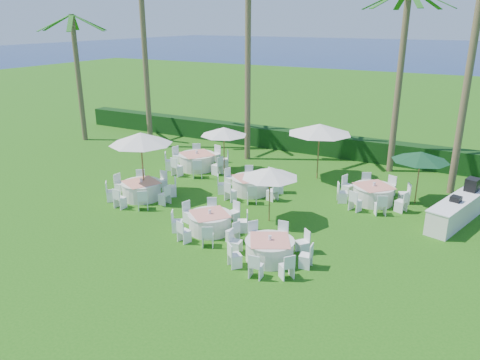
% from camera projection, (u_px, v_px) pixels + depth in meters
% --- Properties ---
extents(ground, '(120.00, 120.00, 0.00)m').
position_uv_depth(ground, '(200.00, 225.00, 18.29)').
color(ground, '#1D590F').
rests_on(ground, ground).
extents(hedge, '(34.00, 1.00, 1.20)m').
position_uv_depth(hedge, '(310.00, 142.00, 28.03)').
color(hedge, black).
rests_on(hedge, ground).
extents(ocean, '(260.00, 260.00, 0.00)m').
position_uv_depth(ocean, '(456.00, 55.00, 102.75)').
color(ocean, '#081A53').
rests_on(ocean, ground).
extents(banquet_table_a, '(3.08, 3.08, 0.93)m').
position_uv_depth(banquet_table_a, '(142.00, 190.00, 20.88)').
color(banquet_table_a, silver).
rests_on(banquet_table_a, ground).
extents(banquet_table_b, '(2.85, 2.85, 0.88)m').
position_uv_depth(banquet_table_b, '(210.00, 222.00, 17.63)').
color(banquet_table_b, silver).
rests_on(banquet_table_b, ground).
extents(banquet_table_c, '(2.90, 2.90, 0.88)m').
position_uv_depth(banquet_table_c, '(270.00, 249.00, 15.55)').
color(banquet_table_c, silver).
rests_on(banquet_table_c, ground).
extents(banquet_table_d, '(3.38, 3.38, 1.01)m').
position_uv_depth(banquet_table_d, '(197.00, 161.00, 24.94)').
color(banquet_table_d, silver).
rests_on(banquet_table_d, ground).
extents(banquet_table_e, '(3.04, 3.04, 0.93)m').
position_uv_depth(banquet_table_e, '(250.00, 185.00, 21.52)').
color(banquet_table_e, silver).
rests_on(banquet_table_e, ground).
extents(banquet_table_f, '(3.06, 3.06, 0.94)m').
position_uv_depth(banquet_table_f, '(373.00, 194.00, 20.38)').
color(banquet_table_f, silver).
rests_on(banquet_table_f, ground).
extents(umbrella_a, '(2.78, 2.78, 2.97)m').
position_uv_depth(umbrella_a, '(141.00, 138.00, 20.35)').
color(umbrella_a, brown).
rests_on(umbrella_a, ground).
extents(umbrella_b, '(2.24, 2.24, 2.22)m').
position_uv_depth(umbrella_b, '(270.00, 173.00, 18.01)').
color(umbrella_b, brown).
rests_on(umbrella_b, ground).
extents(umbrella_c, '(2.41, 2.41, 2.39)m').
position_uv_depth(umbrella_c, '(224.00, 131.00, 23.89)').
color(umbrella_c, brown).
rests_on(umbrella_c, ground).
extents(umbrella_d, '(3.16, 3.16, 2.80)m').
position_uv_depth(umbrella_d, '(320.00, 129.00, 22.78)').
color(umbrella_d, brown).
rests_on(umbrella_d, ground).
extents(umbrella_green, '(2.41, 2.41, 2.33)m').
position_uv_depth(umbrella_green, '(421.00, 156.00, 19.78)').
color(umbrella_green, brown).
rests_on(umbrella_green, ground).
extents(buffet_table, '(2.01, 4.31, 1.50)m').
position_uv_depth(buffet_table, '(458.00, 209.00, 18.46)').
color(buffet_table, silver).
rests_on(buffet_table, ground).
extents(palm_a, '(4.17, 4.40, 11.35)m').
position_uv_depth(palm_a, '(144.00, 45.00, 27.46)').
color(palm_a, brown).
rests_on(palm_a, ground).
extents(palm_b, '(4.24, 4.37, 10.05)m').
position_uv_depth(palm_b, '(248.00, 61.00, 25.11)').
color(palm_b, brown).
rests_on(palm_b, ground).
extents(palm_d, '(4.40, 4.11, 9.06)m').
position_uv_depth(palm_d, '(400.00, 75.00, 23.15)').
color(palm_d, brown).
rests_on(palm_d, ground).
extents(palm_e, '(4.39, 4.18, 9.50)m').
position_uv_depth(palm_e, '(468.00, 79.00, 19.97)').
color(palm_e, brown).
rests_on(palm_e, ground).
extents(palm_f, '(4.37, 4.24, 7.91)m').
position_uv_depth(palm_f, '(78.00, 72.00, 29.70)').
color(palm_f, brown).
rests_on(palm_f, ground).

